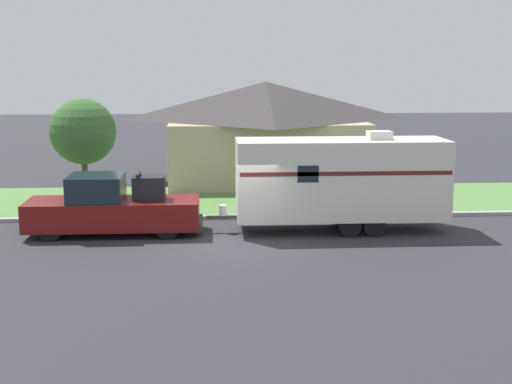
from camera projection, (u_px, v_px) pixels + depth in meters
The scene contains 8 objects.
ground_plane at pixel (240, 244), 23.12m from camera, with size 120.00×120.00×0.00m, color #2D2D33.
curb_strip at pixel (236, 217), 26.79m from camera, with size 80.00×0.30×0.14m.
lawn_strip at pixel (233, 200), 30.38m from camera, with size 80.00×7.00×0.03m.
house_across_street at pixel (266, 129), 35.45m from camera, with size 10.10×8.31×4.87m.
pickup_truck at pixel (112, 208), 24.28m from camera, with size 5.95×2.06×2.11m.
travel_trailer at pixel (341, 179), 24.62m from camera, with size 8.28×2.22×3.47m.
mailbox at pixel (421, 186), 27.72m from camera, with size 0.48×0.20×1.39m.
tree_in_yard at pixel (83, 132), 27.90m from camera, with size 2.58×2.58×4.42m.
Camera 1 is at (-0.96, -22.43, 5.78)m, focal length 50.00 mm.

